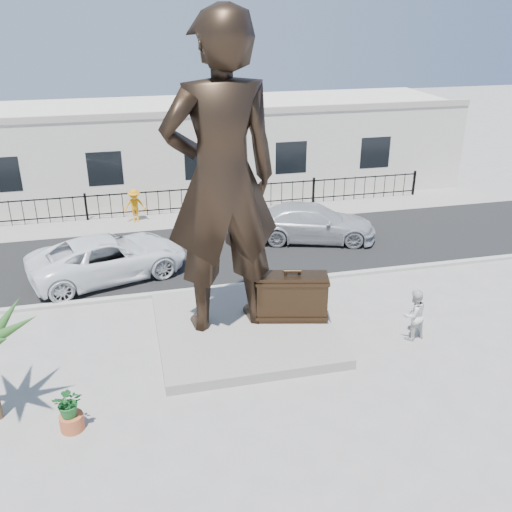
{
  "coord_description": "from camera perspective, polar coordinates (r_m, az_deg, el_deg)",
  "views": [
    {
      "loc": [
        -3.58,
        -13.2,
        9.27
      ],
      "look_at": [
        0.0,
        2.0,
        2.3
      ],
      "focal_mm": 40.0,
      "sensor_mm": 36.0,
      "label": 1
    }
  ],
  "objects": [
    {
      "name": "far_sidewalk",
      "position": [
        27.08,
        -4.87,
        3.97
      ],
      "size": [
        40.0,
        2.5,
        0.02
      ],
      "primitive_type": "cube",
      "color": "#9E9991",
      "rests_on": "ground"
    },
    {
      "name": "worker",
      "position": [
        26.63,
        -12.02,
        4.95
      ],
      "size": [
        1.04,
        0.65,
        1.54
      ],
      "primitive_type": "imported",
      "rotation": [
        0.0,
        0.0,
        0.08
      ],
      "color": "orange",
      "rests_on": "far_sidewalk"
    },
    {
      "name": "ground",
      "position": [
        16.52,
        1.62,
        -10.09
      ],
      "size": [
        100.0,
        100.0,
        0.0
      ],
      "primitive_type": "plane",
      "color": "#9E9991",
      "rests_on": "ground"
    },
    {
      "name": "car_silver",
      "position": [
        24.17,
        5.72,
        3.34
      ],
      "size": [
        5.63,
        3.5,
        1.52
      ],
      "primitive_type": "imported",
      "rotation": [
        0.0,
        0.0,
        1.29
      ],
      "color": "#B0B1B5",
      "rests_on": "street"
    },
    {
      "name": "fence",
      "position": [
        27.64,
        -5.16,
        5.67
      ],
      "size": [
        22.0,
        0.1,
        1.2
      ],
      "primitive_type": "cube",
      "color": "black",
      "rests_on": "ground"
    },
    {
      "name": "car_white",
      "position": [
        21.38,
        -14.53,
        -0.12
      ],
      "size": [
        6.16,
        4.12,
        1.57
      ],
      "primitive_type": "imported",
      "rotation": [
        0.0,
        0.0,
        1.86
      ],
      "color": "white",
      "rests_on": "street"
    },
    {
      "name": "plinth",
      "position": [
        17.57,
        -1.22,
        -7.22
      ],
      "size": [
        5.2,
        5.2,
        0.3
      ],
      "primitive_type": "cube",
      "color": "gray",
      "rests_on": "ground"
    },
    {
      "name": "statue",
      "position": [
        15.84,
        -3.48,
        7.6
      ],
      "size": [
        3.46,
        2.44,
        8.99
      ],
      "primitive_type": "imported",
      "rotation": [
        0.0,
        0.0,
        3.23
      ],
      "color": "black",
      "rests_on": "plinth"
    },
    {
      "name": "shrub",
      "position": [
        14.32,
        -18.23,
        -13.72
      ],
      "size": [
        0.7,
        0.61,
        0.76
      ],
      "primitive_type": "imported",
      "rotation": [
        0.0,
        0.0,
        -0.03
      ],
      "color": "#1F6127",
      "rests_on": "planter"
    },
    {
      "name": "suitcase",
      "position": [
        17.44,
        3.59,
        -4.1
      ],
      "size": [
        2.23,
        1.14,
        1.5
      ],
      "primitive_type": "cube",
      "rotation": [
        0.0,
        0.0,
        -0.23
      ],
      "color": "black",
      "rests_on": "plinth"
    },
    {
      "name": "tourist",
      "position": [
        17.6,
        15.5,
        -5.69
      ],
      "size": [
        0.89,
        0.76,
        1.6
      ],
      "primitive_type": "imported",
      "rotation": [
        0.0,
        0.0,
        3.36
      ],
      "color": "silver",
      "rests_on": "ground"
    },
    {
      "name": "curb",
      "position": [
        20.27,
        -1.62,
        -2.98
      ],
      "size": [
        40.0,
        0.25,
        0.12
      ],
      "primitive_type": "cube",
      "color": "#A5A399",
      "rests_on": "ground"
    },
    {
      "name": "building",
      "position": [
        31.22,
        -6.44,
        10.82
      ],
      "size": [
        28.0,
        7.0,
        4.4
      ],
      "primitive_type": "cube",
      "color": "silver",
      "rests_on": "ground"
    },
    {
      "name": "planter",
      "position": [
        14.67,
        -17.93,
        -15.52
      ],
      "size": [
        0.56,
        0.56,
        0.4
      ],
      "primitive_type": "cylinder",
      "color": "#B75730",
      "rests_on": "ground"
    },
    {
      "name": "street",
      "position": [
        23.41,
        -3.37,
        0.7
      ],
      "size": [
        40.0,
        7.0,
        0.01
      ],
      "primitive_type": "cube",
      "color": "black",
      "rests_on": "ground"
    }
  ]
}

